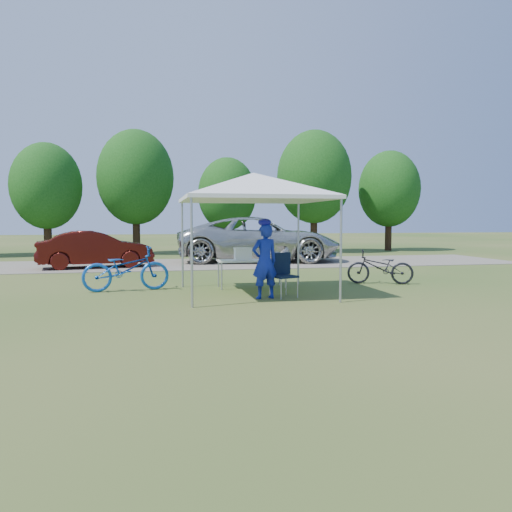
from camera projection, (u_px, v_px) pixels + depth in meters
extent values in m
plane|color=#2D5119|center=(253.00, 294.00, 11.31)|extent=(100.00, 100.00, 0.00)
cube|color=gray|center=(212.00, 264.00, 19.12)|extent=(24.00, 5.00, 0.02)
cylinder|color=#A5A5AA|center=(192.00, 253.00, 9.46)|extent=(0.05, 0.05, 2.10)
cylinder|color=#A5A5AA|center=(341.00, 251.00, 10.07)|extent=(0.05, 0.05, 2.10)
cylinder|color=#A5A5AA|center=(182.00, 245.00, 12.39)|extent=(0.05, 0.05, 2.10)
cylinder|color=#A5A5AA|center=(298.00, 244.00, 13.00)|extent=(0.05, 0.05, 2.10)
cube|color=silver|center=(253.00, 199.00, 11.15)|extent=(3.15, 3.15, 0.08)
pyramid|color=silver|center=(253.00, 173.00, 11.11)|extent=(4.53, 4.53, 0.55)
cylinder|color=#382314|center=(48.00, 237.00, 23.20)|extent=(0.36, 0.36, 1.75)
ellipsoid|color=#144711|center=(46.00, 186.00, 23.03)|extent=(3.20, 3.20, 4.00)
cylinder|color=#382314|center=(136.00, 233.00, 24.59)|extent=(0.36, 0.36, 2.03)
ellipsoid|color=#144711|center=(135.00, 177.00, 24.39)|extent=(3.71, 3.71, 4.64)
cylinder|color=#382314|center=(227.00, 237.00, 25.32)|extent=(0.36, 0.36, 1.61)
ellipsoid|color=#144711|center=(227.00, 194.00, 25.17)|extent=(2.94, 2.94, 3.68)
cylinder|color=#382314|center=(314.00, 232.00, 25.93)|extent=(0.36, 0.36, 2.10)
ellipsoid|color=#144711|center=(314.00, 177.00, 25.72)|extent=(3.84, 3.84, 4.80)
cylinder|color=#382314|center=(388.00, 234.00, 27.44)|extent=(0.36, 0.36, 1.82)
ellipsoid|color=#144711|center=(389.00, 189.00, 27.26)|extent=(3.33, 3.33, 4.16)
cube|color=white|center=(252.00, 261.00, 12.37)|extent=(1.68, 0.70, 0.04)
cylinder|color=#A5A5AA|center=(222.00, 276.00, 11.94)|extent=(0.04, 0.04, 0.65)
cylinder|color=#A5A5AA|center=(286.00, 275.00, 12.27)|extent=(0.04, 0.04, 0.65)
cylinder|color=#A5A5AA|center=(218.00, 274.00, 12.53)|extent=(0.04, 0.04, 0.65)
cylinder|color=#A5A5AA|center=(280.00, 272.00, 12.85)|extent=(0.04, 0.04, 0.65)
cube|color=black|center=(284.00, 276.00, 10.80)|extent=(0.62, 0.62, 0.04)
cube|color=black|center=(281.00, 264.00, 11.01)|extent=(0.47, 0.21, 0.49)
cylinder|color=#A5A5AA|center=(276.00, 289.00, 10.56)|extent=(0.02, 0.02, 0.43)
cylinder|color=#A5A5AA|center=(296.00, 288.00, 10.65)|extent=(0.02, 0.02, 0.43)
cylinder|color=#A5A5AA|center=(272.00, 286.00, 10.98)|extent=(0.02, 0.02, 0.43)
cylinder|color=#A5A5AA|center=(291.00, 286.00, 11.07)|extent=(0.02, 0.02, 0.43)
cube|color=white|center=(243.00, 255.00, 12.31)|extent=(0.41, 0.27, 0.27)
cube|color=white|center=(243.00, 248.00, 12.30)|extent=(0.42, 0.29, 0.04)
cylinder|color=#ADC32E|center=(269.00, 259.00, 12.40)|extent=(0.08, 0.08, 0.06)
imported|color=#122295|center=(265.00, 261.00, 10.60)|extent=(0.65, 0.50, 1.59)
imported|color=#1454B6|center=(126.00, 269.00, 11.78)|extent=(2.08, 0.98, 1.05)
imported|color=black|center=(380.00, 267.00, 13.05)|extent=(1.79, 1.16, 0.89)
imported|color=beige|center=(259.00, 239.00, 19.98)|extent=(6.81, 3.90, 1.79)
imported|color=#440F0B|center=(95.00, 249.00, 17.41)|extent=(4.07, 2.04, 1.28)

